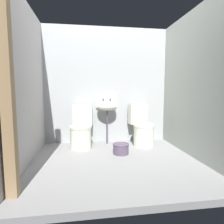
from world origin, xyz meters
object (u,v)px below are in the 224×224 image
wooden_door_post (6,79)px  toilet_left (81,130)px  sink (107,106)px  bucket (121,149)px  toilet_right (142,128)px

wooden_door_post → toilet_left: size_ratio=2.96×
sink → bucket: bearing=-77.4°
wooden_door_post → sink: 2.16m
toilet_right → bucket: size_ratio=2.86×
toilet_left → bucket: 0.85m
toilet_left → sink: bearing=-151.3°
toilet_right → bucket: 0.74m
toilet_left → sink: 0.69m
wooden_door_post → toilet_left: 1.92m
wooden_door_post → toilet_right: bearing=41.4°
toilet_left → toilet_right: size_ratio=1.00×
toilet_left → toilet_right: same height
wooden_door_post → sink: (1.15, 1.78, -0.40)m
bucket → toilet_left: bearing=143.1°
bucket → wooden_door_post: bearing=-139.8°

